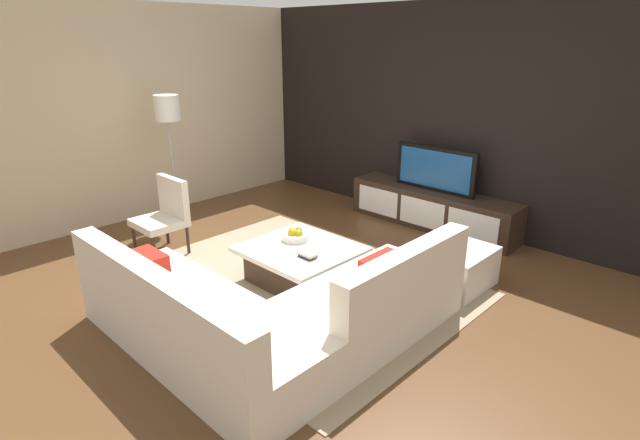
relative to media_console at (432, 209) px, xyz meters
The scene contains 13 objects.
ground_plane 2.41m from the media_console, 90.00° to the right, with size 14.00×14.00×0.00m, color brown.
feature_wall_back 1.19m from the media_console, 90.00° to the left, with size 6.40×0.12×2.80m, color black.
side_wall_left 4.05m from the media_console, 145.54° to the right, with size 0.12×5.20×2.80m, color beige.
area_rug 2.41m from the media_console, 92.39° to the right, with size 3.30×2.56×0.01m, color tan.
media_console is the anchor object (origin of this frame).
television 0.53m from the media_console, 90.00° to the left, with size 1.13×0.06×0.57m.
sectional_couch 3.28m from the media_console, 80.88° to the right, with size 2.36×2.43×0.83m.
coffee_table 2.30m from the media_console, 92.49° to the right, with size 1.06×1.00×0.38m.
accent_chair_near 3.34m from the media_console, 122.04° to the right, with size 0.54×0.50×0.87m.
floor_lamp 3.60m from the media_console, 139.39° to the right, with size 0.31×0.31×1.69m.
ottoman 1.63m from the media_console, 50.97° to the right, with size 0.70×0.70×0.40m, color beige.
fruit_bowl 2.22m from the media_console, 97.25° to the right, with size 0.28×0.28×0.14m.
book_stack 2.42m from the media_console, 87.08° to the right, with size 0.19×0.12×0.05m.
Camera 1 is at (3.23, -3.07, 2.36)m, focal length 27.95 mm.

